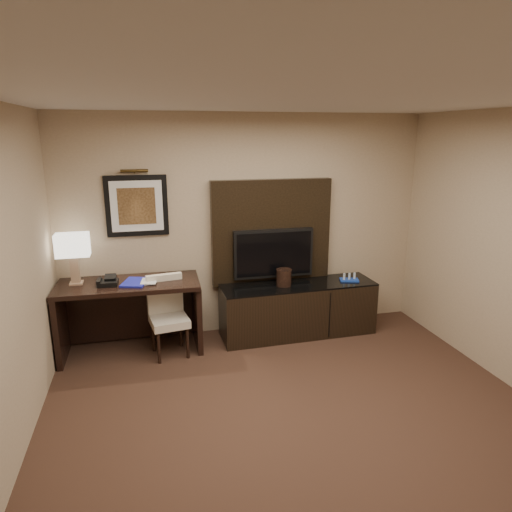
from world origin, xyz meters
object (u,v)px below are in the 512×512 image
object	(u,v)px
desk	(131,317)
desk_phone	(108,280)
tv	(273,253)
minibar_tray	(349,278)
table_lamp	(74,261)
desk_chair	(169,320)
ice_bucket	(284,277)
credenza	(298,309)

from	to	relation	value
desk	desk_phone	size ratio (longest dim) A/B	7.39
tv	minibar_tray	distance (m)	1.01
table_lamp	minibar_tray	xyz separation A→B (m)	(3.24, -0.11, -0.40)
tv	desk_chair	distance (m)	1.50
desk_chair	desk_phone	bearing A→B (deg)	157.26
desk	ice_bucket	world-z (taller)	ice_bucket
desk	credenza	size ratio (longest dim) A/B	0.82
ice_bucket	minibar_tray	distance (m)	0.86
credenza	minibar_tray	world-z (taller)	minibar_tray
desk_chair	minibar_tray	world-z (taller)	desk_chair
table_lamp	ice_bucket	distance (m)	2.41
desk_chair	table_lamp	distance (m)	1.23
desk	ice_bucket	bearing A→B (deg)	1.38
credenza	ice_bucket	world-z (taller)	ice_bucket
minibar_tray	desk	bearing A→B (deg)	179.45
tv	ice_bucket	size ratio (longest dim) A/B	4.86
ice_bucket	minibar_tray	bearing A→B (deg)	-1.18
credenza	desk_chair	world-z (taller)	desk_chair
ice_bucket	desk	bearing A→B (deg)	179.74
desk	table_lamp	size ratio (longest dim) A/B	2.99
table_lamp	tv	bearing A→B (deg)	2.54
credenza	table_lamp	size ratio (longest dim) A/B	3.66
credenza	desk_phone	xyz separation A→B (m)	(-2.23, -0.04, 0.56)
tv	minibar_tray	world-z (taller)	tv
desk	minibar_tray	size ratio (longest dim) A/B	6.83
desk	desk_phone	bearing A→B (deg)	-167.80
credenza	desk_phone	size ratio (longest dim) A/B	9.04
credenza	tv	distance (m)	0.77
desk_chair	minibar_tray	bearing A→B (deg)	-4.66
desk	tv	size ratio (longest dim) A/B	1.57
desk_phone	desk_chair	bearing A→B (deg)	-10.82
desk_chair	desk_phone	world-z (taller)	desk_phone
ice_bucket	minibar_tray	xyz separation A→B (m)	(0.86, -0.02, -0.06)
desk_phone	ice_bucket	distance (m)	2.04
credenza	desk_chair	xyz separation A→B (m)	(-1.59, -0.20, 0.09)
desk_chair	ice_bucket	xyz separation A→B (m)	(1.40, 0.19, 0.34)
tv	ice_bucket	bearing A→B (deg)	-68.43
credenza	table_lamp	distance (m)	2.69
credenza	tv	bearing A→B (deg)	143.73
desk	ice_bucket	distance (m)	1.86
desk_phone	minibar_tray	bearing A→B (deg)	3.24
desk_chair	minibar_tray	size ratio (longest dim) A/B	3.67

